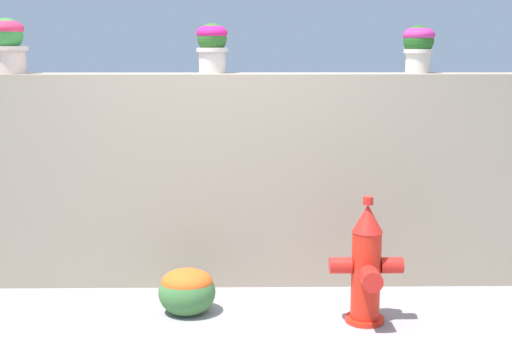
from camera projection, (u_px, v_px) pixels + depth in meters
ground_plane at (208, 350)px, 4.02m from camera, size 24.00×24.00×0.00m
stone_wall at (216, 179)px, 5.10m from camera, size 6.76×0.36×1.57m
potted_plant_1 at (7, 43)px, 4.87m from camera, size 0.29×0.29×0.39m
potted_plant_2 at (212, 44)px, 4.95m from camera, size 0.23×0.23×0.36m
potted_plant_3 at (418, 44)px, 4.96m from camera, size 0.23×0.23×0.35m
fire_hydrant at (366, 267)px, 4.36m from camera, size 0.47×0.38×0.83m
flower_bush_left at (187, 289)px, 4.56m from camera, size 0.38×0.34×0.32m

